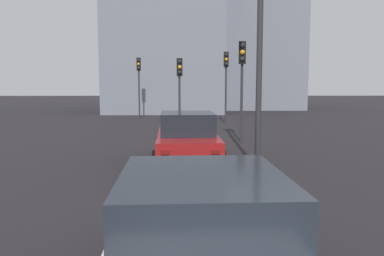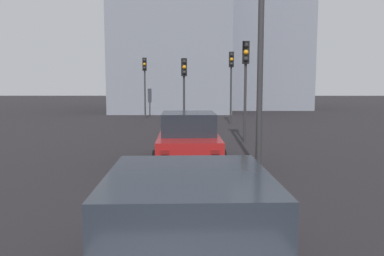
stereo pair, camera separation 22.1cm
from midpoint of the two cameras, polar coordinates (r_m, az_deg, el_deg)
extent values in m
cube|color=maroon|center=(11.57, 0.01, -2.41)|extent=(4.15, 1.88, 0.67)
cube|color=#1E232B|center=(11.29, 0.04, 0.70)|extent=(1.90, 1.59, 0.63)
cylinder|color=black|center=(12.92, 3.69, -2.73)|extent=(0.65, 0.24, 0.64)
cylinder|color=black|center=(12.88, -4.01, -2.76)|extent=(0.65, 0.24, 0.64)
cylinder|color=black|center=(10.44, 4.99, -4.95)|extent=(0.65, 0.24, 0.64)
cylinder|color=black|center=(10.38, -4.58, -5.01)|extent=(0.65, 0.24, 0.64)
cube|color=maroon|center=(9.56, 4.11, -3.57)|extent=(0.04, 0.20, 0.11)
cube|color=maroon|center=(9.52, -3.38, -3.61)|extent=(0.04, 0.20, 0.11)
cube|color=silver|center=(4.36, 0.96, -17.92)|extent=(4.40, 2.00, 0.64)
cube|color=#1E232B|center=(3.93, 1.13, -10.97)|extent=(2.01, 1.69, 0.60)
cylinder|color=black|center=(5.80, 9.71, -14.43)|extent=(0.65, 0.24, 0.64)
cylinder|color=black|center=(5.74, -9.22, -14.65)|extent=(0.65, 0.24, 0.64)
cylinder|color=#2D2D30|center=(16.02, 8.23, 3.61)|extent=(0.11, 0.11, 3.21)
cube|color=black|center=(15.99, 8.36, 10.97)|extent=(0.22, 0.30, 0.90)
sphere|color=black|center=(15.91, 8.40, 11.97)|extent=(0.20, 0.20, 0.20)
sphere|color=orange|center=(15.88, 8.38, 11.00)|extent=(0.20, 0.20, 0.20)
sphere|color=black|center=(15.86, 8.36, 10.02)|extent=(0.20, 0.20, 0.20)
cylinder|color=#2D2D30|center=(19.94, -0.87, 3.64)|extent=(0.11, 0.11, 2.80)
cube|color=black|center=(19.88, -0.86, 8.96)|extent=(0.23, 0.30, 0.90)
sphere|color=black|center=(19.78, -0.82, 9.76)|extent=(0.20, 0.20, 0.20)
sphere|color=orange|center=(19.77, -0.82, 8.98)|extent=(0.20, 0.20, 0.20)
sphere|color=black|center=(19.76, -0.82, 8.20)|extent=(0.20, 0.20, 0.20)
cylinder|color=#2D2D30|center=(23.26, 6.03, 4.73)|extent=(0.11, 0.11, 3.39)
cube|color=black|center=(23.24, 6.11, 10.02)|extent=(0.20, 0.28, 0.90)
sphere|color=black|center=(23.15, 6.14, 10.70)|extent=(0.20, 0.20, 0.20)
sphere|color=orange|center=(23.13, 6.13, 10.04)|extent=(0.20, 0.20, 0.20)
sphere|color=black|center=(23.12, 6.13, 9.37)|extent=(0.20, 0.20, 0.20)
cylinder|color=#2D2D30|center=(27.69, -6.72, 4.94)|extent=(0.11, 0.11, 3.34)
cube|color=black|center=(27.66, -6.79, 9.33)|extent=(0.21, 0.29, 0.90)
sphere|color=black|center=(27.57, -6.82, 9.90)|extent=(0.20, 0.20, 0.20)
sphere|color=orange|center=(27.55, -6.81, 9.34)|extent=(0.20, 0.20, 0.20)
sphere|color=black|center=(27.54, -6.81, 8.78)|extent=(0.20, 0.20, 0.20)
cylinder|color=#2D2D30|center=(10.80, 10.78, 16.26)|extent=(0.16, 0.16, 8.48)
cube|color=gray|center=(40.84, 9.15, 9.93)|extent=(10.90, 9.63, 9.82)
cube|color=gray|center=(37.60, -2.55, 14.37)|extent=(14.49, 9.79, 15.12)
camera|label=1|loc=(0.11, -89.35, 0.07)|focal=36.13mm
camera|label=2|loc=(0.11, 90.65, -0.07)|focal=36.13mm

